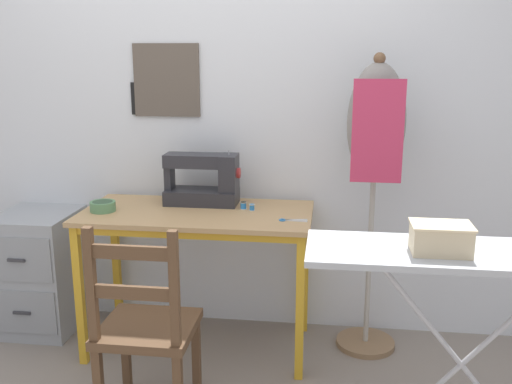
{
  "coord_description": "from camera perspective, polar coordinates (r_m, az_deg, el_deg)",
  "views": [
    {
      "loc": [
        0.68,
        -2.52,
        1.59
      ],
      "look_at": [
        0.32,
        0.27,
        0.9
      ],
      "focal_mm": 40.0,
      "sensor_mm": 36.0,
      "label": 1
    }
  ],
  "objects": [
    {
      "name": "wall_back",
      "position": [
        3.26,
        -4.7,
        8.26
      ],
      "size": [
        10.0,
        0.07,
        2.55
      ],
      "color": "silver",
      "rests_on": "ground_plane"
    },
    {
      "name": "ironing_board",
      "position": [
        2.23,
        20.7,
        -6.7
      ],
      "size": [
        1.19,
        0.37,
        0.89
      ],
      "color": "#ADB2B7",
      "rests_on": "ground_plane"
    },
    {
      "name": "storage_box",
      "position": [
        2.14,
        17.99,
        -4.42
      ],
      "size": [
        0.21,
        0.15,
        0.11
      ],
      "color": "beige",
      "rests_on": "ironing_board"
    },
    {
      "name": "scissors",
      "position": [
        2.83,
        3.3,
        -2.83
      ],
      "size": [
        0.14,
        0.05,
        0.01
      ],
      "color": "silver",
      "rests_on": "sewing_table"
    },
    {
      "name": "sewing_table",
      "position": [
        3.02,
        -5.96,
        -3.66
      ],
      "size": [
        1.2,
        0.59,
        0.78
      ],
      "color": "tan",
      "rests_on": "ground_plane"
    },
    {
      "name": "thread_spool_mid_table",
      "position": [
        3.0,
        -0.41,
        -1.54
      ],
      "size": [
        0.03,
        0.03,
        0.03
      ],
      "color": "#2875C1",
      "rests_on": "sewing_table"
    },
    {
      "name": "dress_form",
      "position": [
        2.97,
        11.85,
        4.88
      ],
      "size": [
        0.32,
        0.32,
        1.59
      ],
      "color": "#846647",
      "rests_on": "ground_plane"
    },
    {
      "name": "sewing_machine",
      "position": [
        3.11,
        -5.07,
        1.12
      ],
      "size": [
        0.41,
        0.18,
        0.3
      ],
      "color": "#28282D",
      "rests_on": "sewing_table"
    },
    {
      "name": "ground_plane",
      "position": [
        3.06,
        -6.89,
        -17.62
      ],
      "size": [
        14.0,
        14.0,
        0.0
      ],
      "primitive_type": "plane",
      "color": "gray"
    },
    {
      "name": "wooden_chair",
      "position": [
        2.54,
        -10.97,
        -13.39
      ],
      "size": [
        0.4,
        0.38,
        0.93
      ],
      "color": "#513823",
      "rests_on": "ground_plane"
    },
    {
      "name": "filing_cabinet",
      "position": [
        3.58,
        -20.73,
        -7.38
      ],
      "size": [
        0.42,
        0.47,
        0.7
      ],
      "color": "#93999E",
      "rests_on": "ground_plane"
    },
    {
      "name": "fabric_bowl",
      "position": [
        3.09,
        -15.07,
        -1.37
      ],
      "size": [
        0.13,
        0.13,
        0.05
      ],
      "color": "#56895B",
      "rests_on": "sewing_table"
    },
    {
      "name": "thread_spool_near_machine",
      "position": [
        3.02,
        -1.27,
        -1.36
      ],
      "size": [
        0.04,
        0.04,
        0.04
      ],
      "color": "#2875C1",
      "rests_on": "sewing_table"
    }
  ]
}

